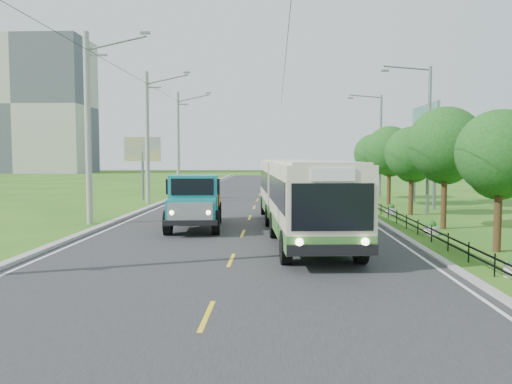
# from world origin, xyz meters

# --- Properties ---
(ground) EXTENTS (240.00, 240.00, 0.00)m
(ground) POSITION_xyz_m (0.00, 0.00, 0.00)
(ground) COLOR #245B15
(ground) RESTS_ON ground
(road) EXTENTS (14.00, 120.00, 0.02)m
(road) POSITION_xyz_m (0.00, 20.00, 0.01)
(road) COLOR #28282B
(road) RESTS_ON ground
(curb_left) EXTENTS (0.40, 120.00, 0.15)m
(curb_left) POSITION_xyz_m (-7.20, 20.00, 0.07)
(curb_left) COLOR #9E9E99
(curb_left) RESTS_ON ground
(curb_right) EXTENTS (0.30, 120.00, 0.10)m
(curb_right) POSITION_xyz_m (7.15, 20.00, 0.05)
(curb_right) COLOR #9E9E99
(curb_right) RESTS_ON ground
(edge_line_left) EXTENTS (0.12, 120.00, 0.00)m
(edge_line_left) POSITION_xyz_m (-6.65, 20.00, 0.02)
(edge_line_left) COLOR silver
(edge_line_left) RESTS_ON road
(edge_line_right) EXTENTS (0.12, 120.00, 0.00)m
(edge_line_right) POSITION_xyz_m (6.65, 20.00, 0.02)
(edge_line_right) COLOR silver
(edge_line_right) RESTS_ON road
(centre_dash) EXTENTS (0.12, 2.20, 0.00)m
(centre_dash) POSITION_xyz_m (0.00, 0.00, 0.02)
(centre_dash) COLOR yellow
(centre_dash) RESTS_ON road
(railing_right) EXTENTS (0.04, 40.00, 0.60)m
(railing_right) POSITION_xyz_m (8.00, 14.00, 0.30)
(railing_right) COLOR black
(railing_right) RESTS_ON ground
(pole_near) EXTENTS (3.51, 0.32, 10.00)m
(pole_near) POSITION_xyz_m (-8.26, 9.00, 5.09)
(pole_near) COLOR gray
(pole_near) RESTS_ON ground
(pole_mid) EXTENTS (3.51, 0.32, 10.00)m
(pole_mid) POSITION_xyz_m (-8.26, 21.00, 5.09)
(pole_mid) COLOR gray
(pole_mid) RESTS_ON ground
(pole_far) EXTENTS (3.51, 0.32, 10.00)m
(pole_far) POSITION_xyz_m (-8.26, 33.00, 5.09)
(pole_far) COLOR gray
(pole_far) RESTS_ON ground
(tree_second) EXTENTS (3.18, 3.26, 5.30)m
(tree_second) POSITION_xyz_m (9.86, 2.14, 3.52)
(tree_second) COLOR #382314
(tree_second) RESTS_ON ground
(tree_third) EXTENTS (3.60, 3.62, 6.00)m
(tree_third) POSITION_xyz_m (9.86, 8.14, 3.99)
(tree_third) COLOR #382314
(tree_third) RESTS_ON ground
(tree_fourth) EXTENTS (3.24, 3.31, 5.40)m
(tree_fourth) POSITION_xyz_m (9.86, 14.14, 3.59)
(tree_fourth) COLOR #382314
(tree_fourth) RESTS_ON ground
(tree_fifth) EXTENTS (3.48, 3.52, 5.80)m
(tree_fifth) POSITION_xyz_m (9.86, 20.14, 3.85)
(tree_fifth) COLOR #382314
(tree_fifth) RESTS_ON ground
(tree_back) EXTENTS (3.30, 3.36, 5.50)m
(tree_back) POSITION_xyz_m (9.86, 26.14, 3.65)
(tree_back) COLOR #382314
(tree_back) RESTS_ON ground
(streetlight_mid) EXTENTS (3.02, 0.20, 9.07)m
(streetlight_mid) POSITION_xyz_m (10.64, 14.00, 4.90)
(streetlight_mid) COLOR slate
(streetlight_mid) RESTS_ON ground
(streetlight_far) EXTENTS (3.02, 0.20, 9.07)m
(streetlight_far) POSITION_xyz_m (10.64, 28.00, 4.90)
(streetlight_far) COLOR slate
(streetlight_far) RESTS_ON ground
(planter_near) EXTENTS (0.64, 0.64, 0.67)m
(planter_near) POSITION_xyz_m (8.60, 6.00, 0.29)
(planter_near) COLOR silver
(planter_near) RESTS_ON ground
(planter_mid) EXTENTS (0.64, 0.64, 0.67)m
(planter_mid) POSITION_xyz_m (8.60, 14.00, 0.29)
(planter_mid) COLOR silver
(planter_mid) RESTS_ON ground
(planter_far) EXTENTS (0.64, 0.64, 0.67)m
(planter_far) POSITION_xyz_m (8.60, 22.00, 0.29)
(planter_far) COLOR silver
(planter_far) RESTS_ON ground
(billboard_left) EXTENTS (3.00, 0.20, 5.20)m
(billboard_left) POSITION_xyz_m (-9.50, 24.00, 3.87)
(billboard_left) COLOR slate
(billboard_left) RESTS_ON ground
(billboard_right) EXTENTS (0.24, 6.00, 7.30)m
(billboard_right) POSITION_xyz_m (12.30, 20.00, 5.34)
(billboard_right) COLOR slate
(billboard_right) RESTS_ON ground
(apartment_near) EXTENTS (28.00, 14.00, 30.00)m
(apartment_near) POSITION_xyz_m (-55.00, 95.00, 15.00)
(apartment_near) COLOR #B7B2A3
(apartment_near) RESTS_ON ground
(bus) EXTENTS (4.02, 17.22, 3.29)m
(bus) POSITION_xyz_m (2.57, 6.49, 1.98)
(bus) COLOR #3C7A31
(bus) RESTS_ON ground
(dump_truck) EXTENTS (3.00, 6.57, 2.68)m
(dump_truck) POSITION_xyz_m (-2.49, 7.72, 1.52)
(dump_truck) COLOR #168084
(dump_truck) RESTS_ON ground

